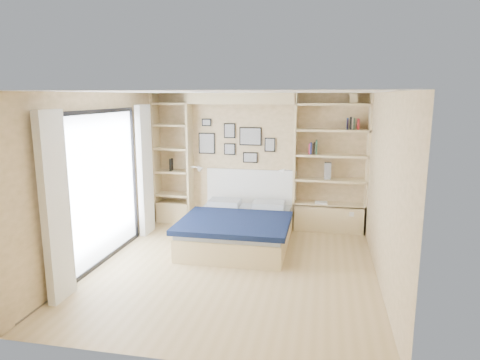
# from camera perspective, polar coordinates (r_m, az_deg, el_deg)

# --- Properties ---
(ground) EXTENTS (4.50, 4.50, 0.00)m
(ground) POSITION_cam_1_polar(r_m,az_deg,el_deg) (6.31, -0.84, -11.71)
(ground) COLOR tan
(ground) RESTS_ON ground
(room_shell) EXTENTS (4.50, 4.50, 4.50)m
(room_shell) POSITION_cam_1_polar(r_m,az_deg,el_deg) (7.50, -1.31, 0.63)
(room_shell) COLOR beige
(room_shell) RESTS_ON ground
(bed) EXTENTS (1.73, 2.28, 1.07)m
(bed) POSITION_cam_1_polar(r_m,az_deg,el_deg) (7.19, -0.15, -6.43)
(bed) COLOR beige
(bed) RESTS_ON ground
(photo_gallery) EXTENTS (1.48, 0.02, 0.82)m
(photo_gallery) POSITION_cam_1_polar(r_m,az_deg,el_deg) (8.12, -0.71, 5.20)
(photo_gallery) COLOR black
(photo_gallery) RESTS_ON ground
(reading_lamps) EXTENTS (1.92, 0.12, 0.15)m
(reading_lamps) POSITION_cam_1_polar(r_m,az_deg,el_deg) (7.94, 0.04, 1.40)
(reading_lamps) COLOR silver
(reading_lamps) RESTS_ON ground
(shelf_decor) EXTENTS (3.49, 0.23, 2.03)m
(shelf_decor) POSITION_cam_1_polar(r_m,az_deg,el_deg) (7.78, 11.75, 5.64)
(shelf_decor) COLOR #A32A39
(shelf_decor) RESTS_ON ground
(deck) EXTENTS (3.20, 4.00, 0.05)m
(deck) POSITION_cam_1_polar(r_m,az_deg,el_deg) (7.84, -27.82, -8.38)
(deck) COLOR #6A5F4E
(deck) RESTS_ON ground
(deck_chair) EXTENTS (0.72, 0.98, 0.88)m
(deck_chair) POSITION_cam_1_polar(r_m,az_deg,el_deg) (8.50, -23.51, -3.56)
(deck_chair) COLOR tan
(deck_chair) RESTS_ON ground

